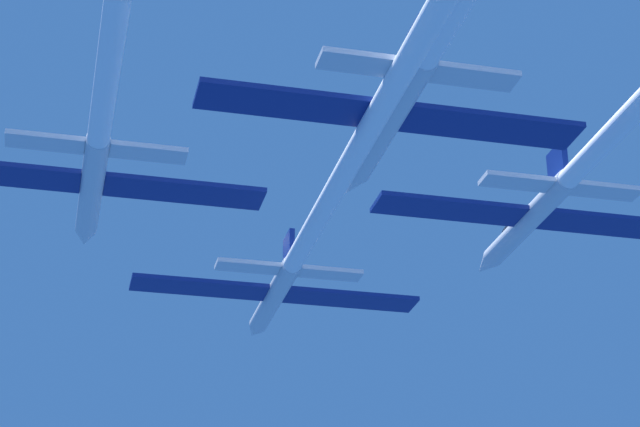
# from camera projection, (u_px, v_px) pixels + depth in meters

# --- Properties ---
(jet_lead) EXTENTS (14.75, 37.39, 2.44)m
(jet_lead) POSITION_uv_depth(u_px,v_px,m) (314.00, 226.00, 53.52)
(jet_lead) COLOR silver
(jet_left_wing) EXTENTS (14.75, 38.99, 2.44)m
(jet_left_wing) POSITION_uv_depth(u_px,v_px,m) (108.00, 70.00, 42.63)
(jet_left_wing) COLOR silver
(jet_right_wing) EXTENTS (14.75, 35.45, 2.44)m
(jet_right_wing) POSITION_uv_depth(u_px,v_px,m) (608.00, 138.00, 47.67)
(jet_right_wing) COLOR silver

